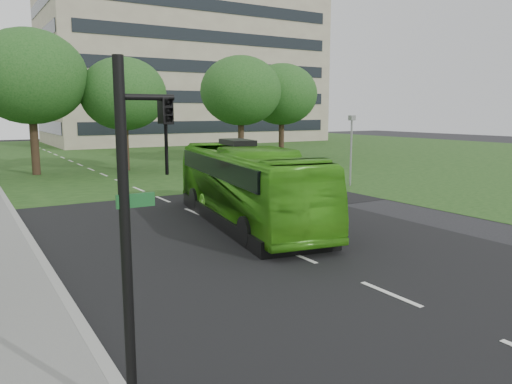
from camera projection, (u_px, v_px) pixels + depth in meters
ground at (338, 273)px, 14.21m from camera, size 160.00×160.00×0.00m
street_surfaces at (111, 180)px, 33.25m from camera, size 120.00×120.00×0.15m
office_building at (185, 59)px, 75.80m from camera, size 40.10×20.10×25.00m
tree_park_b at (30, 77)px, 35.20m from camera, size 7.89×7.89×10.35m
tree_park_c at (124, 94)px, 37.97m from camera, size 6.51×6.51×8.65m
tree_park_d at (241, 91)px, 43.36m from camera, size 7.07×7.07×9.35m
tree_park_e at (282, 94)px, 47.46m from camera, size 6.80×6.80×9.07m
bus at (247, 185)px, 20.33m from camera, size 4.46×11.60×3.15m
sedan at (304, 178)px, 29.36m from camera, size 4.42×1.96×1.41m
traffic_light at (137, 220)px, 6.74m from camera, size 0.85×0.25×5.26m
camera_pole at (351, 141)px, 30.47m from camera, size 0.44×0.42×4.32m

